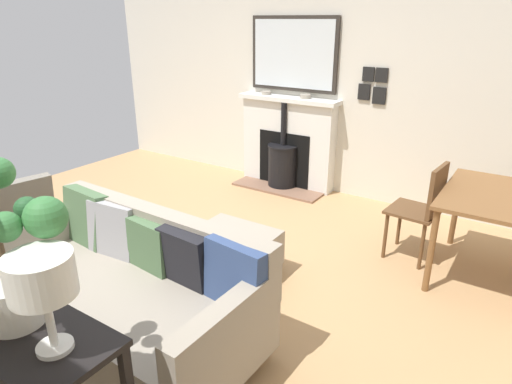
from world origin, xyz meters
The scene contains 13 objects.
ground_plane centered at (0.00, 0.00, 0.00)m, with size 5.09×6.11×0.01m, color tan.
wall_left centered at (-2.55, 0.00, 1.36)m, with size 0.12×6.11×2.72m, color beige.
fireplace centered at (-2.35, -0.23, 0.49)m, with size 0.52×1.28×1.12m.
mirror_over_mantel centered at (-2.46, -0.23, 1.60)m, with size 0.04×1.12×0.84m.
mantel_bowl_near centered at (-2.37, -0.54, 1.14)m, with size 0.12×0.12×0.04m.
mantel_bowl_far centered at (-2.37, 0.00, 1.14)m, with size 0.12×0.12×0.05m.
sofa centered at (0.72, 0.35, 0.36)m, with size 0.94×1.88×0.83m.
ottoman centered at (-0.24, 0.48, 0.24)m, with size 0.60×0.66×0.38m.
armchair_accent centered at (0.62, -1.16, 0.46)m, with size 0.77×0.70×0.81m.
table_lamp_far_end centered at (1.57, 0.97, 1.10)m, with size 0.25×0.25×0.41m.
dining_table centered at (-1.37, 2.20, 0.63)m, with size 1.04×0.78×0.73m.
dining_chair_near_fireplace centered at (-1.36, 1.68, 0.52)m, with size 0.43×0.43×0.88m.
photo_gallery_row centered at (-2.47, 0.76, 1.31)m, with size 0.02×0.31×0.38m.
Camera 1 is at (2.30, 2.39, 1.99)m, focal length 31.17 mm.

